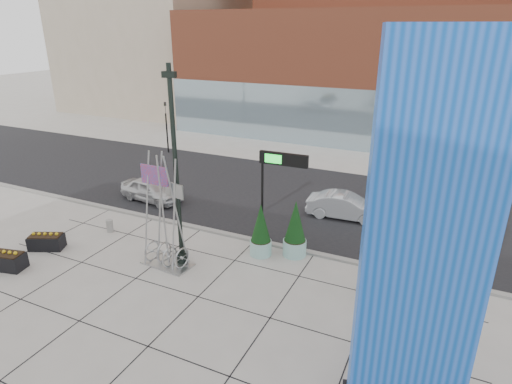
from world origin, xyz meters
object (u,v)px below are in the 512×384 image
at_px(overhead_street_sign, 279,167).
at_px(car_silver_mid, 345,206).
at_px(public_art_sculpture, 166,237).
at_px(blue_pylon, 422,260).
at_px(concrete_bollard, 110,226).
at_px(car_white_west, 151,190).
at_px(lamp_post, 177,189).

height_order(overhead_street_sign, car_silver_mid, overhead_street_sign).
bearing_deg(public_art_sculpture, car_silver_mid, 59.88).
relative_size(blue_pylon, concrete_bollard, 15.24).
bearing_deg(car_white_west, lamp_post, -126.63).
bearing_deg(public_art_sculpture, lamp_post, 43.55).
xyz_separation_m(blue_pylon, concrete_bollard, (-14.67, 5.09, -4.38)).
distance_m(concrete_bollard, car_silver_mid, 12.23).
bearing_deg(public_art_sculpture, blue_pylon, -14.64).
relative_size(blue_pylon, car_white_west, 2.50).
distance_m(overhead_street_sign, car_silver_mid, 6.07).
xyz_separation_m(blue_pylon, public_art_sculpture, (-10.15, 3.72, -3.38)).
height_order(public_art_sculpture, concrete_bollard, public_art_sculpture).
bearing_deg(concrete_bollard, car_silver_mid, 32.93).
xyz_separation_m(lamp_post, public_art_sculpture, (-0.50, -0.39, -2.12)).
bearing_deg(blue_pylon, public_art_sculpture, 146.81).
xyz_separation_m(blue_pylon, overhead_street_sign, (-6.38, 7.04, -0.73)).
height_order(concrete_bollard, overhead_street_sign, overhead_street_sign).
distance_m(public_art_sculpture, car_white_west, 7.65).
xyz_separation_m(blue_pylon, lamp_post, (-9.65, 4.11, -1.26)).
height_order(blue_pylon, car_silver_mid, blue_pylon).
height_order(public_art_sculpture, car_white_west, public_art_sculpture).
distance_m(blue_pylon, car_silver_mid, 13.17).
bearing_deg(lamp_post, public_art_sculpture, -141.92).
bearing_deg(overhead_street_sign, car_white_west, 163.85).
relative_size(public_art_sculpture, car_silver_mid, 1.24).
relative_size(car_white_west, car_silver_mid, 0.96).
bearing_deg(concrete_bollard, blue_pylon, -19.15).
distance_m(lamp_post, car_white_west, 8.19).
bearing_deg(car_silver_mid, overhead_street_sign, 152.99).
distance_m(public_art_sculpture, overhead_street_sign, 5.68).
xyz_separation_m(concrete_bollard, car_white_west, (-0.68, 4.20, 0.34)).
height_order(blue_pylon, car_white_west, blue_pylon).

